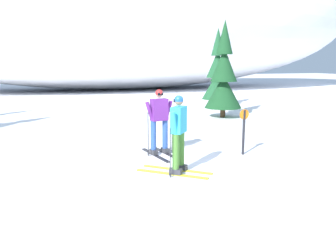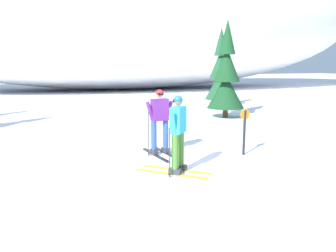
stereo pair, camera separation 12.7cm
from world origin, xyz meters
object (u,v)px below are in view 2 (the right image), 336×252
Objects in this scene: skier_purple_jacket at (160,120)px; pine_tree_far_right at (220,74)px; skier_cyan_jacket at (178,132)px; pine_tree_center_right at (226,77)px; trail_marker_post at (244,129)px.

skier_purple_jacket is 11.05m from pine_tree_far_right.
skier_cyan_jacket is at bearing -122.31° from pine_tree_far_right.
skier_purple_jacket is 1.74m from skier_cyan_jacket.
skier_cyan_jacket is at bearing -94.75° from skier_purple_jacket.
skier_purple_jacket is 1.00× the size of skier_cyan_jacket.
pine_tree_far_right reaches higher than skier_cyan_jacket.
pine_tree_center_right is 3.93m from pine_tree_far_right.
pine_tree_far_right is at bearing 65.84° from pine_tree_center_right.
pine_tree_far_right is 3.51× the size of trail_marker_post.
pine_tree_center_right reaches higher than skier_cyan_jacket.
pine_tree_center_right is at bearing 65.50° from trail_marker_post.
pine_tree_center_right reaches higher than trail_marker_post.
skier_purple_jacket is at bearing 85.25° from skier_cyan_jacket.
skier_cyan_jacket is 8.70m from pine_tree_center_right.
skier_cyan_jacket is (-0.14, -1.73, -0.01)m from skier_purple_jacket.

